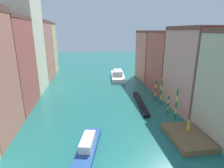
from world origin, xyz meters
The scene contains 17 objects.
ground_plane centered at (0.00, 24.50, 0.00)m, with size 154.00×154.00×0.00m, color #1E6B66.
building_left_2 centered at (-15.10, 18.59, 7.52)m, with size 6.94×9.60×15.03m.
building_left_3 centered at (-15.10, 28.18, 10.61)m, with size 6.94×9.44×21.19m.
building_left_4 centered at (-15.10, 38.30, 7.66)m, with size 6.94×10.41×15.30m.
building_left_5 centered at (-15.10, 47.67, 7.59)m, with size 6.94×7.49×15.16m.
building_right_1 centered at (15.10, 14.17, 6.75)m, with size 6.94×9.86×13.48m.
building_right_2 centered at (15.10, 24.05, 6.41)m, with size 6.94×9.43×12.80m.
building_right_3 centered at (15.10, 33.74, 6.41)m, with size 6.94×9.14×12.80m.
waterfront_dock centered at (9.34, 5.46, 0.37)m, with size 4.11×6.19×0.74m.
person_on_dock centered at (9.90, 6.28, 1.44)m, with size 0.36×0.36×1.52m.
mooring_pole_0 centered at (10.37, 10.56, 2.56)m, with size 0.29×0.29×5.03m.
mooring_pole_1 centered at (10.28, 12.84, 1.93)m, with size 0.26×0.26×3.79m.
mooring_pole_2 centered at (10.63, 16.68, 2.40)m, with size 0.35×0.35×4.70m.
mooring_pole_3 centered at (10.43, 18.75, 2.12)m, with size 0.30×0.30×4.15m.
vaporetto_white centered at (6.28, 36.16, 0.79)m, with size 4.78×11.75×2.21m.
gondola_black centered at (7.00, 17.03, 0.24)m, with size 2.20×10.92×0.47m.
motorboat_0 centered at (-2.66, 5.15, 0.56)m, with size 3.50×7.50×1.56m.
Camera 1 is at (-2.54, -12.42, 12.85)m, focal length 29.18 mm.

